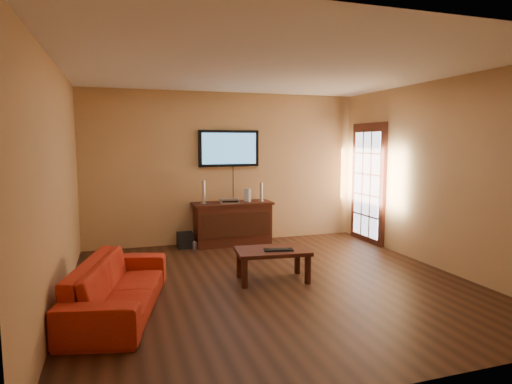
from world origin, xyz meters
name	(u,v)px	position (x,y,z in m)	size (l,w,h in m)	color
ground_plane	(273,283)	(0.00, 0.00, 0.00)	(5.00, 5.00, 0.00)	black
room_walls	(258,151)	(0.00, 0.62, 1.69)	(5.00, 5.00, 5.00)	tan
french_door	(368,185)	(2.46, 1.70, 1.05)	(0.07, 1.02, 2.22)	#34130B
media_console	(233,223)	(0.05, 2.23, 0.38)	(1.41, 0.54, 0.76)	#34130B
television	(229,148)	(0.05, 2.45, 1.70)	(1.10, 0.08, 0.65)	black
coffee_table	(272,254)	(0.03, 0.11, 0.36)	(1.00, 0.66, 0.42)	#34130B
sofa	(118,277)	(-1.90, -0.35, 0.38)	(1.92, 0.56, 0.75)	#AE2713
speaker_left	(204,193)	(-0.46, 2.23, 0.94)	(0.11, 0.11, 0.40)	silver
speaker_right	(261,193)	(0.58, 2.19, 0.91)	(0.09, 0.09, 0.34)	silver
av_receiver	(229,201)	(-0.02, 2.18, 0.79)	(0.32, 0.23, 0.07)	silver
game_console	(247,195)	(0.33, 2.25, 0.87)	(0.05, 0.17, 0.23)	white
subwoofer	(185,240)	(-0.80, 2.24, 0.13)	(0.26, 0.26, 0.26)	black
bottle	(195,247)	(-0.70, 1.85, 0.09)	(0.07, 0.07, 0.20)	white
keyboard	(279,250)	(0.08, 0.03, 0.43)	(0.40, 0.22, 0.02)	black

